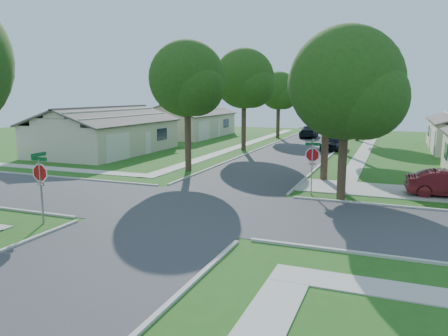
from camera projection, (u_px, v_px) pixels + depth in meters
ground at (194, 207)px, 20.75m from camera, size 100.00×100.00×0.00m
road_ns at (194, 207)px, 20.75m from camera, size 7.00×100.00×0.02m
sidewalk_ne at (365, 149)px, 42.42m from camera, size 1.20×40.00×0.04m
sidewalk_nw at (246, 144)px, 46.81m from camera, size 1.20×40.00×0.04m
driveway at (376, 190)px, 24.43m from camera, size 8.80×3.60×0.05m
stop_sign_sw at (40, 176)px, 17.79m from camera, size 1.05×0.80×2.98m
stop_sign_ne at (312, 157)px, 23.04m from camera, size 1.05×0.80×2.98m
tree_e_near at (328, 89)px, 26.37m from camera, size 4.97×4.80×8.28m
tree_e_mid at (349, 83)px, 37.28m from camera, size 5.59×5.40×9.21m
tree_e_far at (360, 88)px, 49.26m from camera, size 5.17×5.00×8.72m
tree_w_near at (188, 82)px, 29.67m from camera, size 5.38×5.20×8.97m
tree_w_mid at (245, 81)px, 40.62m from camera, size 5.80×5.60×9.56m
tree_w_far at (279, 93)px, 52.72m from camera, size 4.76×4.60×8.04m
tree_ne_corner at (347, 88)px, 21.39m from camera, size 5.80×5.60×8.66m
house_nw_near at (106, 136)px, 40.02m from camera, size 8.42×13.60×4.23m
house_nw_far at (188, 124)px, 55.62m from camera, size 8.42×13.60×4.23m
car_curb_east at (333, 142)px, 41.94m from camera, size 2.17×4.51×1.48m
car_curb_west at (309, 132)px, 53.91m from camera, size 2.47×5.23×1.47m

